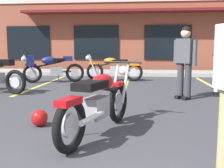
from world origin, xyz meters
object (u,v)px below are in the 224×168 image
at_px(person_in_shorts_foreground, 185,58).
at_px(motorcycle_foreground_classic, 99,102).
at_px(motorcycle_green_cafe_racer, 113,68).
at_px(helmet_on_pavement, 39,118).
at_px(motorcycle_orange_scrambler, 50,67).
at_px(motorcycle_red_sportbike, 222,73).

bearing_deg(person_in_shorts_foreground, motorcycle_foreground_classic, -119.33).
height_order(motorcycle_green_cafe_racer, helmet_on_pavement, motorcycle_green_cafe_racer).
xyz_separation_m(motorcycle_green_cafe_racer, motorcycle_orange_scrambler, (-2.11, -0.72, 0.07)).
bearing_deg(motorcycle_red_sportbike, motorcycle_foreground_classic, -122.74).
xyz_separation_m(motorcycle_orange_scrambler, helmet_on_pavement, (1.54, -5.18, -0.40)).
bearing_deg(motorcycle_orange_scrambler, motorcycle_green_cafe_racer, 18.87).
height_order(motorcycle_red_sportbike, motorcycle_green_cafe_racer, same).
relative_size(motorcycle_red_sportbike, person_in_shorts_foreground, 1.23).
distance_m(motorcycle_red_sportbike, motorcycle_orange_scrambler, 5.51).
height_order(motorcycle_orange_scrambler, helmet_on_pavement, motorcycle_orange_scrambler).
relative_size(motorcycle_orange_scrambler, helmet_on_pavement, 7.88).
bearing_deg(motorcycle_green_cafe_racer, motorcycle_red_sportbike, -26.49).
bearing_deg(motorcycle_foreground_classic, motorcycle_red_sportbike, 57.26).
relative_size(motorcycle_red_sportbike, motorcycle_green_cafe_racer, 0.97).
distance_m(person_in_shorts_foreground, helmet_on_pavement, 3.68).
bearing_deg(helmet_on_pavement, motorcycle_foreground_classic, -16.74).
relative_size(motorcycle_foreground_classic, helmet_on_pavement, 7.88).
xyz_separation_m(motorcycle_foreground_classic, motorcycle_red_sportbike, (2.92, 4.54, 0.00)).
relative_size(motorcycle_foreground_classic, motorcycle_orange_scrambler, 1.00).
bearing_deg(motorcycle_red_sportbike, motorcycle_green_cafe_racer, 153.51).
bearing_deg(motorcycle_orange_scrambler, person_in_shorts_foreground, -33.00).
distance_m(motorcycle_foreground_classic, motorcycle_red_sportbike, 5.39).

